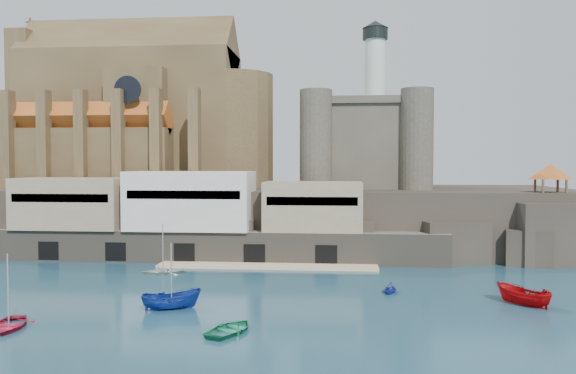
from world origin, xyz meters
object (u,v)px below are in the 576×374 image
at_px(pavilion, 551,173).
at_px(church, 141,120).
at_px(castle_keep, 364,140).
at_px(boat_0, 9,328).
at_px(boat_2, 172,309).

bearing_deg(pavilion, church, 166.52).
distance_m(church, castle_keep, 40.39).
bearing_deg(church, castle_keep, -1.11).
distance_m(castle_keep, pavilion, 30.50).
height_order(church, boat_0, church).
relative_size(church, boat_2, 8.20).
relative_size(castle_keep, pavilion, 4.58).
xyz_separation_m(church, boat_0, (7.67, -54.21, -22.13)).
distance_m(pavilion, boat_2, 57.23).
height_order(church, pavilion, church).
bearing_deg(boat_2, church, 1.04).
relative_size(church, castle_keep, 1.60).
relative_size(castle_keep, boat_0, 5.30).
bearing_deg(boat_2, pavilion, -78.12).
xyz_separation_m(castle_keep, pavilion, (25.92, -15.08, -5.59)).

